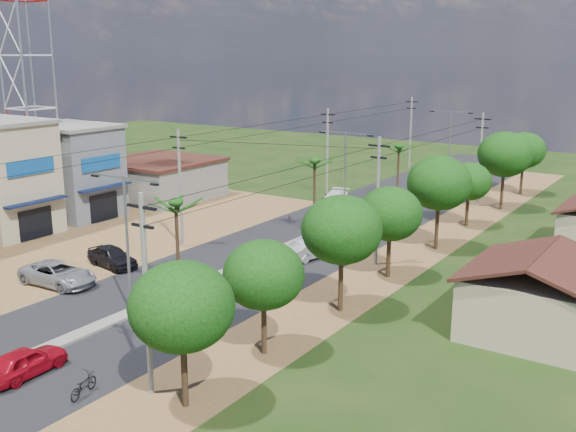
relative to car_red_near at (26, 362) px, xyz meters
The scene contains 37 objects.
ground 8.15m from the car_red_near, 100.65° to the left, with size 160.00×160.00×0.00m, color black.
road 23.04m from the car_red_near, 93.73° to the left, with size 12.00×110.00×0.04m, color black.
median 26.03m from the car_red_near, 93.30° to the left, with size 1.00×90.00×0.18m, color #605E56.
dirt_lot_west 22.98m from the car_red_near, 135.92° to the left, with size 18.00×46.00×0.04m, color brown.
dirt_shoulder_east 24.03m from the car_red_near, 73.06° to the left, with size 5.00×90.00×0.03m, color brown.
shophouse_cream 28.14m from the car_red_near, 147.47° to the left, with size 9.00×6.40×9.30m.
shophouse_grey 32.35m from the car_red_near, 136.89° to the left, with size 9.00×6.40×8.30m.
low_shed 39.12m from the car_red_near, 125.13° to the left, with size 10.40×10.40×3.95m.
house_east_near 25.85m from the car_red_near, 44.18° to the left, with size 7.60×7.50×4.60m.
tree_east_a 9.08m from the car_red_near, 13.90° to the left, with size 4.40×4.40×6.37m.
tree_east_b 11.68m from the car_red_near, 45.65° to the left, with size 4.00×4.00×5.83m.
tree_east_c 17.58m from the car_red_near, 61.30° to the left, with size 4.60×4.60×6.83m.
tree_east_d 23.64m from the car_red_near, 70.23° to the left, with size 4.20×4.20×6.13m.
tree_east_e 31.37m from the car_red_near, 74.88° to the left, with size 4.80×4.80×7.14m.
tree_east_f 38.89m from the car_red_near, 78.54° to the left, with size 3.80×3.80×5.52m.
tree_east_g 46.94m from the car_red_near, 79.77° to the left, with size 5.00×5.00×7.38m.
tree_east_h 54.71m from the car_red_near, 81.57° to the left, with size 4.40×4.40×6.52m.
palm_median_near 13.01m from the car_red_near, 97.14° to the left, with size 2.00×2.00×6.15m.
palm_median_mid 28.50m from the car_red_near, 93.07° to the left, with size 2.00×2.00×6.55m.
palm_median_far 44.24m from the car_red_near, 91.95° to the left, with size 2.00×2.00×5.85m.
streetlight_near 9.10m from the car_red_near, 100.65° to the left, with size 5.10×0.18×8.00m.
streetlight_mid 33.27m from the car_red_near, 92.60° to the left, with size 5.10×0.18×8.00m.
streetlight_far 58.14m from the car_red_near, 91.48° to the left, with size 5.10×0.18×8.00m.
utility_pole_w_b 22.09m from the car_red_near, 113.05° to the left, with size 1.60×0.24×9.00m.
utility_pole_w_c 43.03m from the car_red_near, 101.45° to the left, with size 1.60×0.24×9.00m.
utility_pole_w_d 63.68m from the car_red_near, 97.69° to the left, with size 1.60×0.24×9.00m.
utility_pole_e_a 7.52m from the car_red_near, 18.26° to the left, with size 1.60×0.24×9.00m.
utility_pole_e_b 25.05m from the car_red_near, 75.95° to the left, with size 1.60×0.24×9.00m.
utility_pole_e_c 46.55m from the car_red_near, 82.57° to the left, with size 1.60×0.24×9.00m.
car_red_near is the anchor object (origin of this frame).
car_silver_mid 22.84m from the car_red_near, 86.22° to the left, with size 1.53×4.39×1.45m, color gray.
car_white_far 38.69m from the car_red_near, 98.09° to the left, with size 1.98×4.88×1.42m, color silver.
car_parked_silver 12.62m from the car_red_near, 135.48° to the left, with size 2.45×5.32×1.48m, color gray.
car_parked_dark 16.13m from the car_red_near, 123.92° to the left, with size 1.74×4.33×1.47m, color black.
moto_rider_east 3.71m from the car_red_near, ahead, with size 0.63×1.82×0.95m, color black.
moto_rider_west_a 21.29m from the car_red_near, 97.29° to the left, with size 0.54×1.54×0.81m, color black.
moto_rider_west_b 39.46m from the car_red_near, 99.48° to the left, with size 0.52×1.83×1.10m, color black.
Camera 1 is at (27.31, -25.05, 14.61)m, focal length 42.00 mm.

